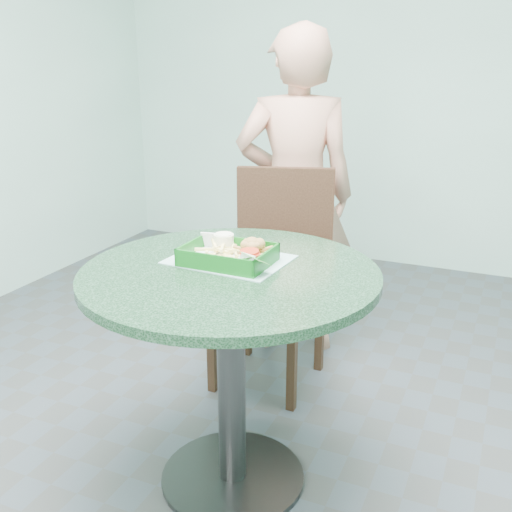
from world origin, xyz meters
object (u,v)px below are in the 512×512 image
at_px(dining_chair, 276,262).
at_px(crab_sandwich, 252,254).
at_px(cafe_table, 231,326).
at_px(diner_person, 295,193).
at_px(food_basket, 228,264).
at_px(sauce_ramekin, 223,245).

bearing_deg(dining_chair, crab_sandwich, -91.62).
bearing_deg(cafe_table, diner_person, 99.38).
xyz_separation_m(diner_person, food_basket, (0.14, -1.00, -0.01)).
height_order(cafe_table, dining_chair, dining_chair).
relative_size(dining_chair, crab_sandwich, 8.56).
relative_size(diner_person, crab_sandwich, 14.26).
distance_m(cafe_table, dining_chair, 0.77).
xyz_separation_m(cafe_table, dining_chair, (-0.15, 0.75, -0.05)).
relative_size(diner_person, sauce_ramekin, 23.31).
distance_m(diner_person, sauce_ramekin, 0.93).
distance_m(dining_chair, crab_sandwich, 0.74).
distance_m(dining_chair, sauce_ramekin, 0.68).
distance_m(dining_chair, diner_person, 0.39).
height_order(dining_chair, crab_sandwich, dining_chair).
bearing_deg(cafe_table, sauce_ramekin, 123.72).
height_order(dining_chair, diner_person, diner_person).
xyz_separation_m(diner_person, sauce_ramekin, (0.09, -0.92, 0.03)).
relative_size(food_basket, sauce_ramekin, 4.05).
bearing_deg(sauce_ramekin, crab_sandwich, -18.51).
bearing_deg(diner_person, dining_chair, 72.53).
height_order(dining_chair, sauce_ramekin, dining_chair).
xyz_separation_m(food_basket, crab_sandwich, (0.07, 0.04, 0.03)).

